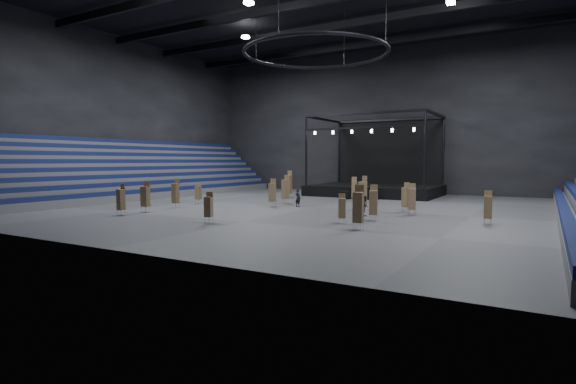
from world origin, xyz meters
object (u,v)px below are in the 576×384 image
Objects in this scene: stage at (377,183)px; chair_stack_3 at (488,207)px; flight_case_left at (345,195)px; chair_stack_9 at (121,199)px; chair_stack_8 at (145,196)px; chair_stack_1 at (272,192)px; chair_stack_6 at (412,198)px; chair_stack_4 at (373,202)px; chair_stack_0 at (358,207)px; chair_stack_14 at (176,193)px; man_center at (298,198)px; chair_stack_15 at (198,192)px; crew_member at (365,206)px; flight_case_mid at (365,196)px; flight_case_right at (373,196)px; chair_stack_5 at (289,184)px; chair_stack_7 at (406,197)px; chair_stack_2 at (285,189)px; chair_stack_13 at (363,192)px; chair_stack_10 at (209,206)px; chair_stack_12 at (354,189)px.

chair_stack_3 is (14.00, -20.12, -0.31)m from stage.
flight_case_left is 0.54× the size of chair_stack_9.
chair_stack_3 is 0.90× the size of chair_stack_8.
chair_stack_1 is 12.30m from chair_stack_6.
chair_stack_1 reaches higher than chair_stack_4.
chair_stack_14 is at bearing 161.35° from chair_stack_0.
chair_stack_14 reaches higher than man_center.
stage is 21.56m from chair_stack_15.
chair_stack_3 is 0.91× the size of chair_stack_6.
flight_case_left is 0.84× the size of crew_member.
chair_stack_9 is 1.17× the size of chair_stack_15.
chair_stack_15 is (-12.06, -11.77, 0.65)m from flight_case_mid.
flight_case_right is at bearing 39.78° from chair_stack_15.
chair_stack_8 reaches higher than chair_stack_6.
chair_stack_7 is at bearing -25.54° from chair_stack_5.
chair_stack_2 is 1.14× the size of chair_stack_6.
chair_stack_0 is 1.77× the size of crew_member.
flight_case_mid is 0.56× the size of chair_stack_3.
chair_stack_4 is 1.24× the size of chair_stack_15.
chair_stack_2 is at bearing -27.40° from man_center.
chair_stack_3 is 0.78× the size of chair_stack_13.
flight_case_left is 9.60m from man_center.
chair_stack_0 reaches higher than chair_stack_14.
chair_stack_13 reaches higher than flight_case_right.
chair_stack_8 is at bearing 62.08° from man_center.
chair_stack_4 is 0.99× the size of chair_stack_14.
stage reaches higher than crew_member.
chair_stack_0 is at bearing -26.35° from chair_stack_15.
chair_stack_0 is at bearing -142.97° from chair_stack_3.
flight_case_right is (2.88, 0.61, -0.07)m from flight_case_left.
chair_stack_3 is at bearing 0.37° from chair_stack_8.
chair_stack_8 is at bearing 172.73° from chair_stack_0.
chair_stack_1 is 0.91× the size of chair_stack_2.
chair_stack_10 is at bearing -97.16° from flight_case_mid.
chair_stack_2 is 1.09× the size of chair_stack_14.
chair_stack_13 reaches higher than chair_stack_7.
chair_stack_0 is 1.15× the size of chair_stack_9.
stage is at bearing 15.79° from crew_member.
chair_stack_10 is (-8.94, -6.08, -0.21)m from chair_stack_4.
chair_stack_12 is at bearing -84.09° from stage.
chair_stack_12 is (4.69, 7.45, 0.00)m from chair_stack_1.
flight_case_right is 12.26m from chair_stack_1.
chair_stack_6 is 1.52× the size of man_center.
chair_stack_10 is 1.02× the size of chair_stack_15.
crew_member is at bearing 168.70° from man_center.
chair_stack_6 is 14.78m from chair_stack_10.
chair_stack_2 is 8.13m from chair_stack_15.
chair_stack_6 is at bearing 10.98° from chair_stack_8.
chair_stack_8 is 1.60× the size of crew_member.
stage is at bearing 83.60° from chair_stack_2.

